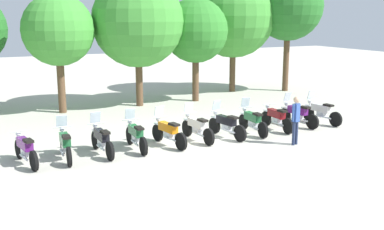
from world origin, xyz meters
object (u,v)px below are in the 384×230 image
(motorcycle_9, at_px, (297,114))
(tree_6, at_px, (288,6))
(person_0, at_px, (296,116))
(motorcycle_7, at_px, (252,121))
(tree_4, at_px, (196,31))
(motorcycle_0, at_px, (25,149))
(motorcycle_3, at_px, (136,135))
(motorcycle_5, at_px, (197,127))
(tree_2, at_px, (58,30))
(motorcycle_1, at_px, (65,144))
(motorcycle_8, at_px, (276,118))
(motorcycle_10, at_px, (321,111))
(tree_3, at_px, (138,21))
(motorcycle_4, at_px, (168,132))
(tree_5, at_px, (233,16))
(motorcycle_6, at_px, (226,124))
(motorcycle_2, at_px, (102,139))

(motorcycle_9, distance_m, tree_6, 10.45)
(motorcycle_9, height_order, person_0, person_0)
(motorcycle_7, relative_size, tree_4, 0.39)
(motorcycle_0, height_order, motorcycle_3, motorcycle_3)
(motorcycle_5, xyz_separation_m, tree_2, (-3.57, 7.42, 3.42))
(motorcycle_5, bearing_deg, motorcycle_1, 87.01)
(motorcycle_7, height_order, motorcycle_8, motorcycle_7)
(motorcycle_1, bearing_deg, tree_2, -6.58)
(motorcycle_10, xyz_separation_m, tree_6, (3.98, 7.84, 4.61))
(motorcycle_5, xyz_separation_m, tree_3, (0.37, 7.41, 3.80))
(motorcycle_3, bearing_deg, motorcycle_8, -87.20)
(motorcycle_3, distance_m, tree_4, 10.19)
(motorcycle_4, distance_m, person_0, 4.66)
(motorcycle_0, distance_m, motorcycle_9, 11.11)
(person_0, distance_m, tree_2, 11.89)
(motorcycle_7, height_order, tree_6, tree_6)
(motorcycle_4, relative_size, motorcycle_5, 0.99)
(motorcycle_3, height_order, motorcycle_5, same)
(motorcycle_9, xyz_separation_m, tree_4, (-1.33, 7.13, 3.28))
(motorcycle_7, distance_m, motorcycle_8, 1.23)
(motorcycle_10, bearing_deg, tree_5, -12.86)
(motorcycle_9, bearing_deg, tree_5, -22.63)
(tree_2, bearing_deg, motorcycle_7, -50.87)
(motorcycle_10, relative_size, person_0, 1.22)
(motorcycle_9, bearing_deg, motorcycle_3, 83.49)
(motorcycle_3, distance_m, tree_5, 13.97)
(motorcycle_9, bearing_deg, motorcycle_4, 84.37)
(tree_5, height_order, tree_6, tree_6)
(tree_4, bearing_deg, motorcycle_4, -122.77)
(tree_4, bearing_deg, tree_2, 179.72)
(motorcycle_1, distance_m, tree_4, 11.88)
(tree_2, distance_m, tree_4, 7.18)
(motorcycle_3, relative_size, tree_3, 0.33)
(tree_3, bearing_deg, motorcycle_7, -74.22)
(person_0, bearing_deg, tree_6, -50.26)
(motorcycle_1, relative_size, motorcycle_6, 1.01)
(motorcycle_6, bearing_deg, tree_2, 23.30)
(motorcycle_6, xyz_separation_m, tree_6, (8.92, 8.11, 4.61))
(motorcycle_2, distance_m, motorcycle_8, 7.41)
(motorcycle_4, bearing_deg, tree_6, -64.35)
(motorcycle_2, distance_m, tree_6, 16.74)
(motorcycle_5, xyz_separation_m, motorcycle_9, (4.93, 0.25, 0.00))
(motorcycle_5, xyz_separation_m, motorcycle_6, (1.23, -0.07, 0.00))
(motorcycle_1, height_order, motorcycle_9, same)
(motorcycle_1, bearing_deg, tree_6, -57.84)
(motorcycle_5, bearing_deg, motorcycle_0, 86.42)
(motorcycle_10, bearing_deg, motorcycle_5, 84.65)
(tree_6, bearing_deg, motorcycle_2, -149.38)
(tree_3, xyz_separation_m, tree_6, (9.78, 0.63, 0.82))
(motorcycle_1, bearing_deg, motorcycle_3, -84.49)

